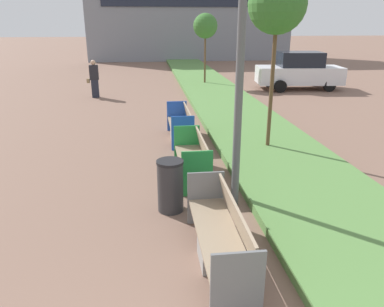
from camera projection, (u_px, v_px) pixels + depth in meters
name	position (u px, v px, depth m)	size (l,w,h in m)	color
planter_grass_strip	(237.00, 115.00, 13.53)	(2.80, 120.00, 0.18)	#568442
building_backdrop	(188.00, 6.00, 33.88)	(17.67, 5.98, 9.17)	gray
bench_grey_frame	(221.00, 240.00, 5.30)	(0.65, 2.33, 0.94)	gray
bench_green_frame	(193.00, 162.00, 8.25)	(0.65, 1.91, 0.94)	gray
bench_blue_frame	(181.00, 127.00, 10.95)	(0.65, 1.99, 0.94)	gray
litter_bin	(170.00, 186.00, 6.77)	(0.49, 0.49, 0.97)	#2D2D30
sapling_tree_near	(277.00, 5.00, 8.82)	(1.40, 1.40, 4.38)	brown
sapling_tree_far	(205.00, 26.00, 19.29)	(1.26, 1.26, 3.71)	brown
pedestrian_walking	(94.00, 79.00, 16.88)	(0.53, 0.24, 1.68)	#232633
parked_car_distant	(299.00, 71.00, 18.99)	(4.37, 2.20, 1.86)	silver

